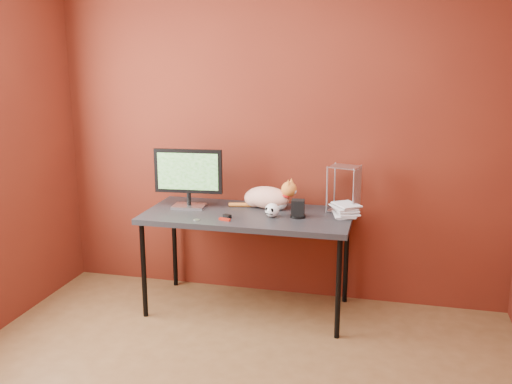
% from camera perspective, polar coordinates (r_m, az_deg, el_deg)
% --- Properties ---
extents(room, '(3.52, 3.52, 2.61)m').
position_cam_1_polar(room, '(2.67, -5.13, 4.32)').
color(room, brown).
rests_on(room, ground).
extents(desk, '(1.50, 0.70, 0.75)m').
position_cam_1_polar(desk, '(4.16, -0.84, -2.80)').
color(desk, black).
rests_on(desk, ground).
extents(monitor, '(0.51, 0.19, 0.44)m').
position_cam_1_polar(monitor, '(4.27, -6.79, 1.68)').
color(monitor, '#B8B7BC').
rests_on(monitor, desk).
extents(cat, '(0.52, 0.26, 0.25)m').
position_cam_1_polar(cat, '(4.26, 1.18, -0.53)').
color(cat, '#DE602F').
rests_on(cat, desk).
extents(skull_mug, '(0.10, 0.11, 0.10)m').
position_cam_1_polar(skull_mug, '(4.04, 1.62, -1.82)').
color(skull_mug, white).
rests_on(skull_mug, desk).
extents(speaker, '(0.11, 0.11, 0.13)m').
position_cam_1_polar(speaker, '(4.04, 4.21, -1.73)').
color(speaker, black).
rests_on(speaker, desk).
extents(book_stack, '(0.24, 0.25, 1.00)m').
position_cam_1_polar(book_stack, '(4.01, 8.20, 4.47)').
color(book_stack, beige).
rests_on(book_stack, desk).
extents(wire_rack, '(0.23, 0.21, 0.34)m').
position_cam_1_polar(wire_rack, '(4.20, 8.77, 0.33)').
color(wire_rack, '#B8B7BC').
rests_on(wire_rack, desk).
extents(pocket_knife, '(0.09, 0.04, 0.02)m').
position_cam_1_polar(pocket_knife, '(3.97, -3.16, -2.75)').
color(pocket_knife, '#9B190B').
rests_on(pocket_knife, desk).
extents(black_gadget, '(0.06, 0.05, 0.03)m').
position_cam_1_polar(black_gadget, '(4.02, -2.91, -2.45)').
color(black_gadget, black).
rests_on(black_gadget, desk).
extents(washer, '(0.04, 0.04, 0.00)m').
position_cam_1_polar(washer, '(3.99, -5.97, -2.80)').
color(washer, '#B8B7BC').
rests_on(washer, desk).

